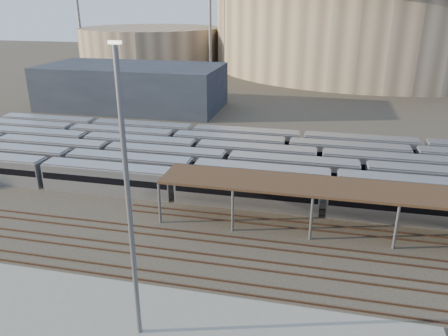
% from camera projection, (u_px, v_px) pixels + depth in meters
% --- Properties ---
extents(ground, '(420.00, 420.00, 0.00)m').
position_uv_depth(ground, '(225.00, 235.00, 48.07)').
color(ground, '#383026').
rests_on(ground, ground).
extents(apron, '(50.00, 9.00, 0.20)m').
position_uv_depth(apron, '(124.00, 318.00, 35.43)').
color(apron, gray).
rests_on(apron, ground).
extents(subway_trains, '(129.99, 23.90, 3.60)m').
position_uv_depth(subway_trains, '(254.00, 163.00, 64.21)').
color(subway_trains, '#B2B2B7').
rests_on(subway_trains, ground).
extents(inspection_shed, '(60.30, 6.00, 5.30)m').
position_uv_depth(inspection_shed, '(440.00, 198.00, 45.36)').
color(inspection_shed, slate).
rests_on(inspection_shed, ground).
extents(empty_tracks, '(170.00, 9.62, 0.18)m').
position_uv_depth(empty_tracks, '(214.00, 259.00, 43.49)').
color(empty_tracks, '#4C3323').
rests_on(empty_tracks, ground).
extents(stadium, '(124.00, 124.00, 32.50)m').
position_uv_depth(stadium, '(371.00, 22.00, 164.29)').
color(stadium, tan).
rests_on(stadium, ground).
extents(secondary_arena, '(56.00, 56.00, 14.00)m').
position_uv_depth(secondary_arena, '(151.00, 45.00, 176.21)').
color(secondary_arena, tan).
rests_on(secondary_arena, ground).
extents(service_building, '(42.00, 20.00, 10.00)m').
position_uv_depth(service_building, '(132.00, 87.00, 103.54)').
color(service_building, '#1E232D').
rests_on(service_building, ground).
extents(floodlight_0, '(4.00, 1.00, 38.40)m').
position_uv_depth(floodlight_0, '(210.00, 11.00, 146.89)').
color(floodlight_0, slate).
rests_on(floodlight_0, ground).
extents(floodlight_1, '(4.00, 1.00, 38.40)m').
position_uv_depth(floodlight_1, '(78.00, 10.00, 167.37)').
color(floodlight_1, slate).
rests_on(floodlight_1, ground).
extents(floodlight_3, '(4.00, 1.00, 38.40)m').
position_uv_depth(floodlight_3, '(284.00, 9.00, 188.22)').
color(floodlight_3, slate).
rests_on(floodlight_3, ground).
extents(yard_light_pole, '(0.82, 0.36, 21.79)m').
position_uv_depth(yard_light_pole, '(129.00, 204.00, 29.92)').
color(yard_light_pole, slate).
rests_on(yard_light_pole, apron).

